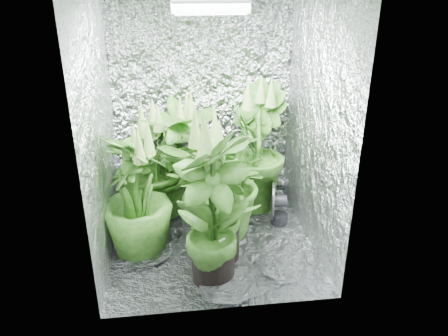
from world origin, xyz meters
name	(u,v)px	position (x,y,z in m)	size (l,w,h in m)	color
ground	(212,241)	(0.00, 0.00, 0.00)	(1.60, 1.60, 0.00)	silver
walls	(211,126)	(0.00, 0.00, 1.00)	(1.62, 1.62, 2.00)	silver
grow_lamp	(209,6)	(0.00, 0.00, 1.83)	(0.50, 0.30, 0.22)	gray
plant_a	(154,163)	(-0.45, 0.48, 0.52)	(0.98, 0.98, 1.10)	black
plant_b	(180,156)	(-0.23, 0.64, 0.50)	(0.69, 0.69, 1.11)	black
plant_c	(254,150)	(0.44, 0.53, 0.58)	(0.71, 0.71, 1.25)	black
plant_d	(136,197)	(-0.58, -0.08, 0.49)	(0.77, 0.77, 1.08)	black
plant_e	(218,182)	(0.05, 0.04, 0.51)	(1.06, 1.06, 1.09)	black
plant_f	(213,207)	(-0.04, -0.48, 0.58)	(0.85, 0.85, 1.25)	black
plant_g	(220,207)	(0.04, -0.22, 0.44)	(0.62, 0.62, 0.98)	black
circulation_fan	(276,206)	(0.58, 0.22, 0.16)	(0.18, 0.34, 0.39)	black
plant_label	(223,245)	(0.03, -0.51, 0.30)	(0.05, 0.01, 0.09)	white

